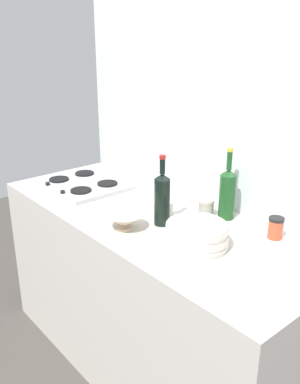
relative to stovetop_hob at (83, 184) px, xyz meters
The scene contains 11 objects.
ground_plane 1.08m from the stovetop_hob, ahead, with size 6.00×6.00×0.00m, color #47423D.
counter_block 0.74m from the stovetop_hob, ahead, with size 1.80×0.70×0.90m, color beige.
backsplash_panel 0.75m from the stovetop_hob, 35.58° to the left, with size 1.90×0.06×2.34m, color silver.
stovetop_hob is the anchor object (origin of this frame).
plate_stack 0.95m from the stovetop_hob, ahead, with size 0.26×0.26×0.10m.
wine_bottle_leftmost 0.89m from the stovetop_hob, 18.74° to the left, with size 0.08×0.08×0.35m.
wine_bottle_mid_left 0.69m from the stovetop_hob, ahead, with size 0.07×0.07×0.33m.
mixing_bowl 0.63m from the stovetop_hob, 14.67° to the right, with size 0.17×0.17×0.07m.
butter_dish 0.57m from the stovetop_hob, ahead, with size 0.17×0.09×0.07m, color silver.
condiment_jar_front 1.14m from the stovetop_hob, 14.20° to the left, with size 0.07×0.07×0.10m.
condiment_jar_rear 0.79m from the stovetop_hob, 17.09° to the left, with size 0.08×0.08×0.08m.
Camera 1 is at (1.43, -1.21, 1.72)m, focal length 39.13 mm.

